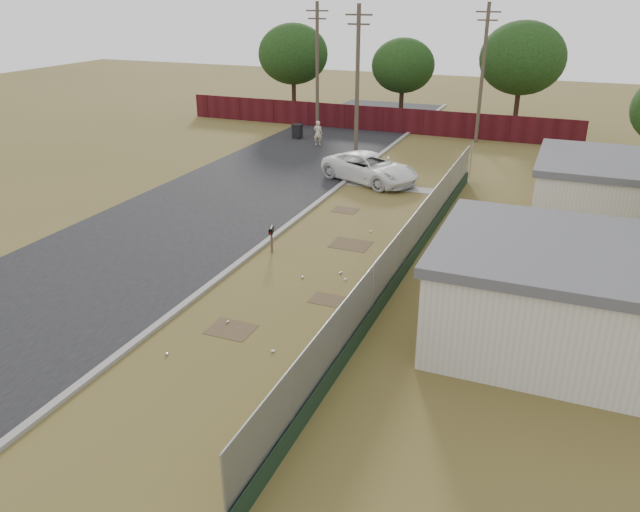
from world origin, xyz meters
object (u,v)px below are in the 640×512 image
at_px(fire_hydrant, 266,415).
at_px(trash_bin, 297,131).
at_px(pedestrian, 318,133).
at_px(mailbox, 271,232).
at_px(pickup_truck, 370,168).

distance_m(fire_hydrant, trash_bin, 31.77).
bearing_deg(fire_hydrant, pedestrian, 109.88).
xyz_separation_m(fire_hydrant, pedestrian, (-10.06, 27.82, 0.45)).
height_order(fire_hydrant, mailbox, mailbox).
relative_size(mailbox, trash_bin, 1.08).
bearing_deg(pickup_truck, trash_bin, 67.16).
distance_m(pedestrian, trash_bin, 2.67).
bearing_deg(pickup_truck, mailbox, -159.56).
height_order(mailbox, pickup_truck, pickup_truck).
relative_size(fire_hydrant, trash_bin, 0.81).
height_order(pickup_truck, trash_bin, pickup_truck).
xyz_separation_m(mailbox, trash_bin, (-7.57, 19.48, -0.34)).
bearing_deg(pedestrian, mailbox, 102.40).
height_order(pedestrian, trash_bin, pedestrian).
bearing_deg(mailbox, pedestrian, 106.65).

